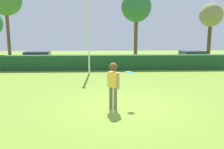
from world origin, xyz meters
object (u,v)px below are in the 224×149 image
Objects in this scene: lamppost at (89,29)px; parked_car_silver at (193,57)px; person at (113,80)px; parked_car_red at (38,58)px; frisbee at (129,72)px; birch_tree at (136,8)px; oak_tree at (6,0)px; bare_elm_tree at (211,16)px.

lamppost is 10.94m from parked_car_silver.
person reaches higher than parked_car_red.
frisbee is 13.96m from parked_car_red.
parked_car_silver is (14.34, 0.26, 0.00)m from parked_car_red.
birch_tree is at bearing 79.00° from person.
frisbee is 0.06× the size of parked_car_silver.
frisbee is 0.06× the size of parked_car_red.
frisbee is 17.60m from oak_tree.
bare_elm_tree is at bearing -9.65° from birch_tree.
person is 18.69m from bare_elm_tree.
lamppost is 9.82m from birch_tree.
lamppost is at bearing -38.32° from oak_tree.
person is at bearing -63.53° from parked_car_red.
parked_car_red is at bearing 136.34° from lamppost.
person is 0.24× the size of oak_tree.
parked_car_red is 11.21m from birch_tree.
person is 6.44× the size of frisbee.
birch_tree reaches higher than parked_car_silver.
oak_tree reaches higher than lamppost.
person is 0.41× the size of parked_car_red.
birch_tree is at bearing 21.61° from parked_car_red.
birch_tree is (3.17, 16.28, 4.37)m from person.
bare_elm_tree is (11.92, 7.15, 1.37)m from lamppost.
bare_elm_tree is (2.48, 2.21, 3.86)m from parked_car_silver.
person is 0.41× the size of parked_car_silver.
birch_tree reaches higher than frisbee.
person is 17.65m from oak_tree.
person is 0.80m from frisbee.
birch_tree is 1.22× the size of bare_elm_tree.
birch_tree is at bearing 61.76° from lamppost.
oak_tree is 1.28× the size of bare_elm_tree.
oak_tree is at bearing 123.36° from person.
frisbee is 0.04× the size of birch_tree.
birch_tree is 7.57m from bare_elm_tree.
lamppost is at bearing 104.96° from frisbee.
oak_tree is at bearing -177.61° from bare_elm_tree.
frisbee is 0.05× the size of lamppost.
frisbee is 14.47m from parked_car_silver.
lamppost is (-1.35, 7.88, 2.06)m from person.
lamppost reaches higher than parked_car_silver.
oak_tree is at bearing -170.51° from birch_tree.
frisbee is (0.64, 0.43, 0.22)m from person.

